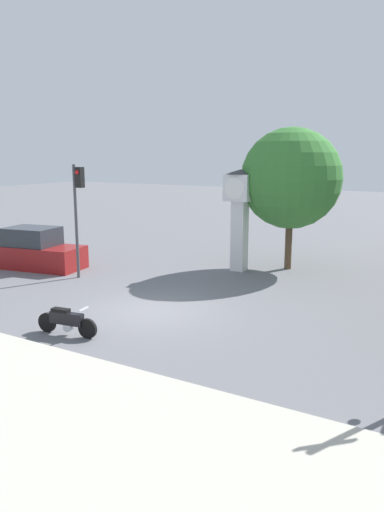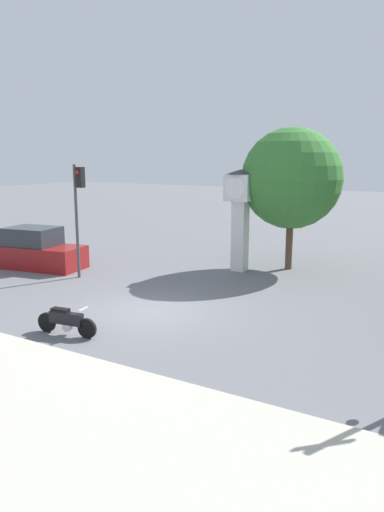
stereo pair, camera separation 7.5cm
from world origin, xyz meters
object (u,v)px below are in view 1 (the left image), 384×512
(motorcycle, at_px, (67,321))
(street_tree, at_px, (291,179))
(parked_car, at_px, (35,251))
(traffic_light, at_px, (78,201))
(clock_tower, at_px, (240,204))

(motorcycle, relative_size, street_tree, 0.31)
(motorcycle, height_order, parked_car, parked_car)
(street_tree, bearing_deg, traffic_light, -138.54)
(motorcycle, xyz_separation_m, clock_tower, (0.68, 9.67, 2.49))
(clock_tower, bearing_deg, traffic_light, -137.70)
(parked_car, bearing_deg, street_tree, 19.80)
(traffic_light, height_order, street_tree, street_tree)
(motorcycle, distance_m, parked_car, 9.20)
(clock_tower, height_order, traffic_light, traffic_light)
(street_tree, bearing_deg, parked_car, -150.53)
(motorcycle, bearing_deg, clock_tower, 77.75)
(motorcycle, xyz_separation_m, parked_car, (-7.31, 5.57, 0.35))
(motorcycle, height_order, street_tree, street_tree)
(motorcycle, height_order, traffic_light, traffic_light)
(motorcycle, xyz_separation_m, street_tree, (2.40, 11.05, 3.53))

